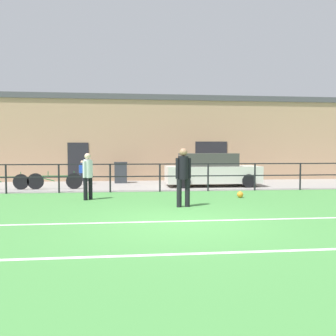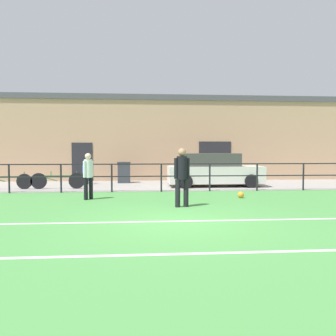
% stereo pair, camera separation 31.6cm
% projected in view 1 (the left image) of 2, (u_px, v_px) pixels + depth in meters
% --- Properties ---
extents(ground, '(60.00, 44.00, 0.04)m').
position_uv_depth(ground, '(181.00, 223.00, 8.12)').
color(ground, '#478C42').
extents(field_line_touchline, '(36.00, 0.11, 0.00)m').
position_uv_depth(field_line_touchline, '(181.00, 221.00, 8.19)').
color(field_line_touchline, white).
rests_on(field_line_touchline, ground).
extents(field_line_hash, '(36.00, 0.11, 0.00)m').
position_uv_depth(field_line_hash, '(204.00, 253.00, 5.63)').
color(field_line_hash, white).
rests_on(field_line_hash, ground).
extents(pavement_strip, '(48.00, 5.00, 0.02)m').
position_uv_depth(pavement_strip, '(155.00, 185.00, 16.56)').
color(pavement_strip, gray).
rests_on(pavement_strip, ground).
extents(perimeter_fence, '(36.07, 0.07, 1.15)m').
position_uv_depth(perimeter_fence, '(160.00, 173.00, 14.04)').
color(perimeter_fence, black).
rests_on(perimeter_fence, ground).
extents(clubhouse_facade, '(28.00, 2.56, 4.74)m').
position_uv_depth(clubhouse_facade, '(151.00, 138.00, 20.11)').
color(clubhouse_facade, tan).
rests_on(clubhouse_facade, ground).
extents(player_goalkeeper, '(0.47, 0.31, 1.74)m').
position_uv_depth(player_goalkeeper, '(183.00, 174.00, 10.23)').
color(player_goalkeeper, black).
rests_on(player_goalkeeper, ground).
extents(player_striker, '(0.30, 0.36, 1.59)m').
position_uv_depth(player_striker, '(88.00, 173.00, 11.73)').
color(player_striker, black).
rests_on(player_striker, ground).
extents(soccer_ball_match, '(0.22, 0.22, 0.22)m').
position_uv_depth(soccer_ball_match, '(240.00, 195.00, 12.28)').
color(soccer_ball_match, orange).
rests_on(soccer_ball_match, ground).
extents(spectator_child, '(0.31, 0.21, 1.18)m').
position_uv_depth(spectator_child, '(82.00, 171.00, 16.86)').
color(spectator_child, '#232D4C').
rests_on(spectator_child, pavement_strip).
extents(parked_car_red, '(4.31, 1.77, 1.53)m').
position_uv_depth(parked_car_red, '(211.00, 171.00, 16.07)').
color(parked_car_red, silver).
rests_on(parked_car_red, pavement_strip).
extents(bicycle_parked_0, '(2.30, 0.04, 0.78)m').
position_uv_depth(bicycle_parked_0, '(55.00, 181.00, 14.77)').
color(bicycle_parked_0, black).
rests_on(bicycle_parked_0, pavement_strip).
extents(bicycle_parked_1, '(2.21, 0.04, 0.76)m').
position_uv_depth(bicycle_parked_1, '(2.00, 182.00, 14.54)').
color(bicycle_parked_1, black).
rests_on(bicycle_parked_1, pavement_strip).
extents(trash_bin_0, '(0.66, 0.56, 1.07)m').
position_uv_depth(trash_bin_0, '(121.00, 172.00, 17.66)').
color(trash_bin_0, '#33383D').
rests_on(trash_bin_0, pavement_strip).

